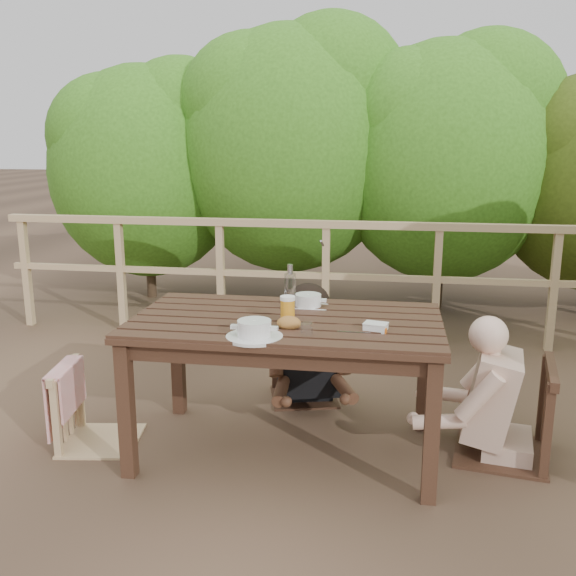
% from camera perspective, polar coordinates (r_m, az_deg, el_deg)
% --- Properties ---
extents(ground, '(60.00, 60.00, 0.00)m').
position_cam_1_polar(ground, '(3.58, -0.13, -14.35)').
color(ground, brown).
rests_on(ground, ground).
extents(table, '(1.59, 0.90, 0.74)m').
position_cam_1_polar(table, '(3.42, -0.14, -8.88)').
color(table, '#341F15').
rests_on(table, ground).
extents(chair_left, '(0.48, 0.48, 0.85)m').
position_cam_1_polar(chair_left, '(3.65, -16.76, -7.13)').
color(chair_left, tan).
rests_on(chair_left, ground).
extents(chair_far, '(0.51, 0.51, 0.84)m').
position_cam_1_polar(chair_far, '(4.09, 1.49, -4.42)').
color(chair_far, '#341F15').
rests_on(chair_far, ground).
extents(chair_right, '(0.57, 0.57, 0.99)m').
position_cam_1_polar(chair_right, '(3.54, 19.09, -6.71)').
color(chair_right, '#341F15').
rests_on(chair_right, ground).
extents(woman, '(0.62, 0.71, 1.22)m').
position_cam_1_polar(woman, '(4.05, 1.54, -1.78)').
color(woman, black).
rests_on(woman, ground).
extents(diner_right, '(0.69, 0.60, 1.25)m').
position_cam_1_polar(diner_right, '(3.50, 19.73, -4.74)').
color(diner_right, tan).
rests_on(diner_right, ground).
extents(railing, '(5.60, 0.10, 1.01)m').
position_cam_1_polar(railing, '(5.28, 3.40, 0.62)').
color(railing, tan).
rests_on(railing, ground).
extents(hedge_row, '(6.60, 1.60, 3.80)m').
position_cam_1_polar(hedge_row, '(6.34, 8.48, 15.30)').
color(hedge_row, '#336819').
rests_on(hedge_row, ground).
extents(soup_near, '(0.27, 0.27, 0.09)m').
position_cam_1_polar(soup_near, '(3.00, -3.04, -3.75)').
color(soup_near, silver).
rests_on(soup_near, table).
extents(soup_far, '(0.25, 0.25, 0.08)m').
position_cam_1_polar(soup_far, '(3.53, 1.81, -1.21)').
color(soup_far, white).
rests_on(soup_far, table).
extents(bread_roll, '(0.12, 0.09, 0.07)m').
position_cam_1_polar(bread_roll, '(3.13, 0.08, -3.17)').
color(bread_roll, '#9B6237').
rests_on(bread_roll, table).
extents(beer_glass, '(0.08, 0.08, 0.15)m').
position_cam_1_polar(beer_glass, '(3.22, -0.03, -2.01)').
color(beer_glass, '#C58810').
rests_on(beer_glass, table).
extents(bottle, '(0.06, 0.06, 0.26)m').
position_cam_1_polar(bottle, '(3.45, 0.19, 0.01)').
color(bottle, silver).
rests_on(bottle, table).
extents(tumbler, '(0.06, 0.06, 0.07)m').
position_cam_1_polar(tumbler, '(3.03, 1.70, -3.80)').
color(tumbler, white).
rests_on(tumbler, table).
extents(butter_tub, '(0.13, 0.11, 0.05)m').
position_cam_1_polar(butter_tub, '(3.13, 7.86, -3.55)').
color(butter_tub, silver).
rests_on(butter_tub, table).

